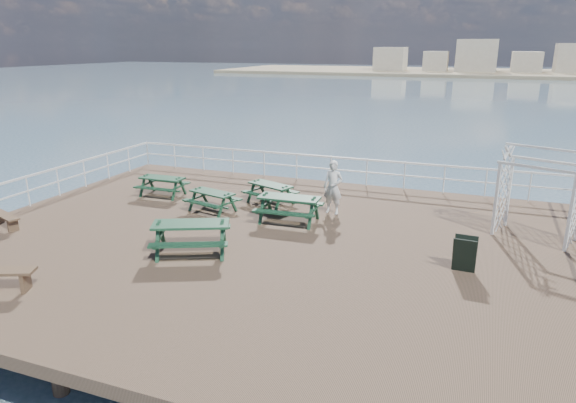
# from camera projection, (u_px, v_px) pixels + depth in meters

# --- Properties ---
(ground) EXTENTS (18.00, 14.00, 0.30)m
(ground) POSITION_uv_depth(u_px,v_px,m) (264.00, 244.00, 14.85)
(ground) COLOR brown
(ground) RESTS_ON ground
(sea_backdrop) EXTENTS (300.00, 300.00, 9.20)m
(sea_backdrop) POSITION_uv_depth(u_px,v_px,m) (519.00, 69.00, 130.42)
(sea_backdrop) COLOR #446273
(sea_backdrop) RESTS_ON ground
(railing) EXTENTS (17.77, 13.76, 1.10)m
(railing) POSITION_uv_depth(u_px,v_px,m) (292.00, 188.00, 16.87)
(railing) COLOR silver
(railing) RESTS_ON ground
(picnic_table_a) EXTENTS (1.67, 1.36, 0.80)m
(picnic_table_a) POSITION_uv_depth(u_px,v_px,m) (162.00, 182.00, 18.95)
(picnic_table_a) COLOR #133420
(picnic_table_a) RESTS_ON ground
(picnic_table_b) EXTENTS (1.98, 1.80, 0.79)m
(picnic_table_b) POSITION_uv_depth(u_px,v_px,m) (270.00, 189.00, 18.04)
(picnic_table_b) COLOR #133420
(picnic_table_b) RESTS_ON ground
(picnic_table_c) EXTENTS (1.98, 1.63, 0.93)m
(picnic_table_c) POSITION_uv_depth(u_px,v_px,m) (289.00, 204.00, 16.11)
(picnic_table_c) COLOR #133420
(picnic_table_c) RESTS_ON ground
(picnic_table_d) EXTENTS (1.85, 1.63, 0.77)m
(picnic_table_d) POSITION_uv_depth(u_px,v_px,m) (212.00, 197.00, 17.18)
(picnic_table_d) COLOR #133420
(picnic_table_d) RESTS_ON ground
(picnic_table_e) EXTENTS (2.49, 2.30, 0.98)m
(picnic_table_e) POSITION_uv_depth(u_px,v_px,m) (191.00, 231.00, 13.63)
(picnic_table_e) COLOR #133420
(picnic_table_e) RESTS_ON ground
(flat_bench_near) EXTENTS (1.46, 0.80, 0.41)m
(flat_bench_near) POSITION_uv_depth(u_px,v_px,m) (5.00, 218.00, 15.69)
(flat_bench_near) COLOR brown
(flat_bench_near) RESTS_ON ground
(trellis_arbor) EXTENTS (2.41, 1.82, 2.66)m
(trellis_arbor) POSITION_uv_depth(u_px,v_px,m) (538.00, 198.00, 14.60)
(trellis_arbor) COLOR silver
(trellis_arbor) RESTS_ON ground
(sandwich_board) EXTENTS (0.57, 0.44, 0.91)m
(sandwich_board) POSITION_uv_depth(u_px,v_px,m) (465.00, 255.00, 12.58)
(sandwich_board) COLOR black
(sandwich_board) RESTS_ON ground
(person) EXTENTS (0.67, 0.46, 1.78)m
(person) POSITION_uv_depth(u_px,v_px,m) (333.00, 187.00, 16.85)
(person) COLOR silver
(person) RESTS_ON ground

